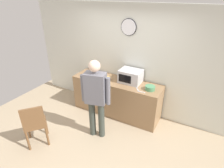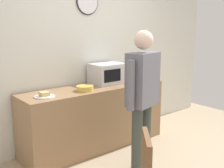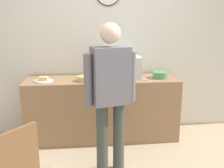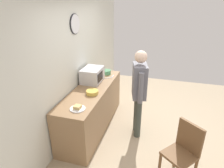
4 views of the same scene
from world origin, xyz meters
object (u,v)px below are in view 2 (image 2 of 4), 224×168
Objects in this scene: sandwich_plate at (44,95)px; fork_utensil at (142,83)px; salad_bowl at (139,78)px; cereal_bowl at (85,88)px; microwave at (108,73)px; person_standing at (142,92)px; spoon_utensil at (133,83)px.

sandwich_plate is 1.48× the size of fork_utensil.
salad_bowl is at bearing 56.67° from fork_utensil.
sandwich_plate is 1.10× the size of cereal_bowl.
person_standing is (-0.28, -1.03, -0.05)m from microwave.
microwave is 1.14m from sandwich_plate.
fork_utensil is (-0.12, -0.19, -0.04)m from salad_bowl.
salad_bowl is (0.52, -0.14, -0.10)m from microwave.
microwave is at bearing 8.98° from sandwich_plate.
spoon_utensil is at bearing -3.30° from sandwich_plate.
sandwich_plate is at bearing -171.02° from microwave.
microwave reaches higher than cereal_bowl.
fork_utensil is at bearing -7.49° from cereal_bowl.
sandwich_plate reaches higher than fork_utensil.
microwave is 0.54m from fork_utensil.
microwave is 0.41m from spoon_utensil.
fork_utensil is at bearing 45.80° from person_standing.
microwave is 0.60m from cereal_bowl.
salad_bowl is 1.25× the size of fork_utensil.
microwave is 1.99× the size of sandwich_plate.
salad_bowl is 1.25× the size of spoon_utensil.
person_standing is at bearing -132.17° from salad_bowl.
microwave is at bearing 137.42° from spoon_utensil.
spoon_utensil is 0.10× the size of person_standing.
microwave reaches higher than salad_bowl.
person_standing reaches higher than cereal_bowl.
sandwich_plate is at bearing 177.38° from cereal_bowl.
fork_utensil is 0.10× the size of person_standing.
cereal_bowl is at bearing -159.61° from microwave.
person_standing is (0.84, -0.85, 0.08)m from sandwich_plate.
person_standing reaches higher than microwave.
cereal_bowl is at bearing 176.23° from spoon_utensil.
sandwich_plate is 1.53m from fork_utensil.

